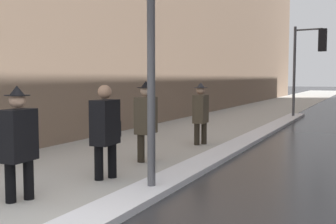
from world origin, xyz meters
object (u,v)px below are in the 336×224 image
object	(u,v)px
traffic_light_near	(312,52)
pedestrian_nearside	(18,139)
lamp_post	(151,10)
pedestrian_in_fedora	(201,111)
pedestrian_trailing	(146,118)
pedestrian_with_shoulder_bag	(106,127)

from	to	relation	value
traffic_light_near	pedestrian_nearside	xyz separation A→B (m)	(-2.11, -13.82, -1.87)
lamp_post	pedestrian_in_fedora	world-z (taller)	lamp_post
pedestrian_trailing	pedestrian_in_fedora	bearing A→B (deg)	171.75
lamp_post	pedestrian_in_fedora	xyz separation A→B (m)	(-0.95, 4.45, -1.81)
pedestrian_trailing	pedestrian_with_shoulder_bag	bearing A→B (deg)	-0.18
lamp_post	pedestrian_with_shoulder_bag	world-z (taller)	lamp_post
traffic_light_near	pedestrian_trailing	size ratio (longest dim) A/B	2.31
pedestrian_trailing	traffic_light_near	bearing A→B (deg)	166.61
traffic_light_near	pedestrian_nearside	bearing A→B (deg)	-91.63
pedestrian_in_fedora	pedestrian_trailing	bearing A→B (deg)	-8.25
pedestrian_nearside	pedestrian_with_shoulder_bag	bearing A→B (deg)	164.09
lamp_post	pedestrian_with_shoulder_bag	bearing A→B (deg)	160.61
pedestrian_in_fedora	traffic_light_near	bearing A→B (deg)	165.05
pedestrian_trailing	pedestrian_in_fedora	distance (m)	2.51
traffic_light_near	pedestrian_in_fedora	xyz separation A→B (m)	(-1.65, -8.15, -1.88)
pedestrian_nearside	pedestrian_with_shoulder_bag	size ratio (longest dim) A/B	1.01
pedestrian_trailing	lamp_post	bearing A→B (deg)	27.12
traffic_light_near	pedestrian_with_shoulder_bag	distance (m)	12.50
lamp_post	pedestrian_nearside	xyz separation A→B (m)	(-1.41, -1.21, -1.81)
traffic_light_near	pedestrian_with_shoulder_bag	size ratio (longest dim) A/B	2.39
lamp_post	pedestrian_with_shoulder_bag	xyz separation A→B (m)	(-1.06, 0.37, -1.80)
pedestrian_with_shoulder_bag	pedestrian_in_fedora	distance (m)	4.08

